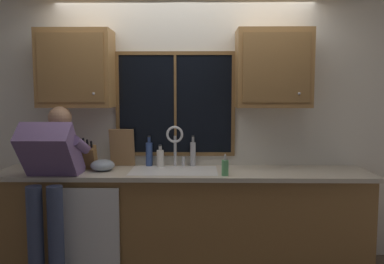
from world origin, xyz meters
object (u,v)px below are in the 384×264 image
(soap_dispenser, at_px, (225,167))
(bottle_green_glass, at_px, (193,153))
(mixing_bowl, at_px, (102,165))
(knife_block, at_px, (89,158))
(bottle_amber_small, at_px, (160,158))
(person_standing, at_px, (51,174))
(bottle_tall_clear, at_px, (149,153))
(cutting_board, at_px, (122,148))

(soap_dispenser, distance_m, bottle_green_glass, 0.53)
(mixing_bowl, relative_size, soap_dispenser, 1.16)
(knife_block, xyz_separation_m, bottle_amber_small, (0.66, 0.11, -0.02))
(knife_block, xyz_separation_m, bottle_green_glass, (0.97, 0.17, 0.02))
(person_standing, xyz_separation_m, knife_block, (0.23, 0.36, 0.08))
(bottle_tall_clear, relative_size, bottle_amber_small, 1.37)
(person_standing, xyz_separation_m, bottle_green_glass, (1.21, 0.53, 0.10))
(cutting_board, bearing_deg, mixing_bowl, -122.91)
(cutting_board, bearing_deg, soap_dispenser, -23.34)
(person_standing, distance_m, cutting_board, 0.74)
(person_standing, bearing_deg, knife_block, 56.76)
(knife_block, relative_size, cutting_board, 0.86)
(cutting_board, bearing_deg, knife_block, -152.70)
(person_standing, relative_size, bottle_tall_clear, 5.10)
(cutting_board, relative_size, mixing_bowl, 1.70)
(person_standing, height_order, bottle_green_glass, person_standing)
(bottle_green_glass, bearing_deg, soap_dispenser, -57.48)
(cutting_board, relative_size, soap_dispenser, 1.97)
(knife_block, relative_size, mixing_bowl, 1.46)
(cutting_board, height_order, bottle_amber_small, cutting_board)
(knife_block, height_order, bottle_green_glass, same)
(soap_dispenser, relative_size, bottle_green_glass, 0.63)
(bottle_amber_small, bearing_deg, soap_dispenser, -32.79)
(soap_dispenser, distance_m, bottle_amber_small, 0.71)
(cutting_board, bearing_deg, bottle_green_glass, 2.24)
(knife_block, bearing_deg, mixing_bowl, -27.94)
(person_standing, bearing_deg, soap_dispenser, 3.16)
(cutting_board, xyz_separation_m, bottle_tall_clear, (0.26, 0.03, -0.06))
(person_standing, distance_m, bottle_tall_clear, 0.95)
(person_standing, relative_size, bottle_green_glass, 5.01)
(knife_block, height_order, soap_dispenser, knife_block)
(bottle_tall_clear, bearing_deg, knife_block, -162.36)
(knife_block, height_order, cutting_board, cutting_board)
(mixing_bowl, distance_m, soap_dispenser, 1.14)
(knife_block, bearing_deg, bottle_green_glass, 10.08)
(knife_block, bearing_deg, soap_dispenser, -12.33)
(cutting_board, bearing_deg, bottle_amber_small, -5.19)
(soap_dispenser, bearing_deg, bottle_amber_small, 147.21)
(person_standing, height_order, knife_block, person_standing)
(mixing_bowl, height_order, soap_dispenser, soap_dispenser)
(knife_block, height_order, bottle_tall_clear, knife_block)
(person_standing, distance_m, soap_dispenser, 1.49)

